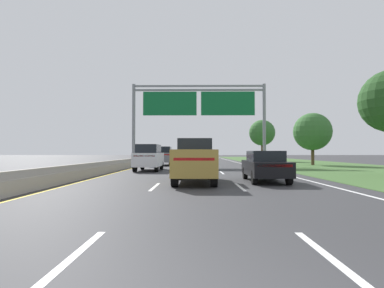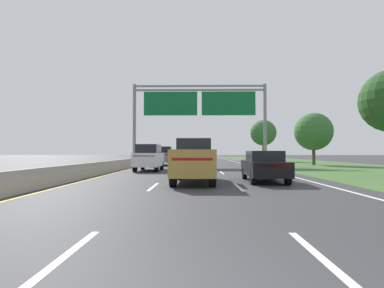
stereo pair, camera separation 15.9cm
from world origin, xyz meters
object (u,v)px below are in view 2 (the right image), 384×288
object	(u,v)px
pickup_truck_gold	(194,161)
car_grey_left_lane_suv	(164,156)
roadside_tree_far	(263,133)
overhead_sign_gantry	(199,107)
car_white_left_lane_suv	(149,157)
car_blue_left_lane_sedan	(175,156)
car_black_right_lane_sedan	(264,166)
roadside_tree_mid	(313,132)
car_red_centre_lane_sedan	(196,156)

from	to	relation	value
pickup_truck_gold	car_grey_left_lane_suv	distance (m)	20.06
pickup_truck_gold	roadside_tree_far	size ratio (longest dim) A/B	0.80
overhead_sign_gantry	car_white_left_lane_suv	xyz separation A→B (m)	(-4.13, -9.57, -5.44)
overhead_sign_gantry	roadside_tree_far	world-z (taller)	overhead_sign_gantry
car_grey_left_lane_suv	car_white_left_lane_suv	size ratio (longest dim) A/B	1.01
pickup_truck_gold	car_blue_left_lane_sedan	xyz separation A→B (m)	(-3.53, 35.64, -0.26)
car_black_right_lane_sedan	car_white_left_lane_suv	xyz separation A→B (m)	(-7.31, 8.93, 0.28)
car_grey_left_lane_suv	pickup_truck_gold	bearing A→B (deg)	-171.17
roadside_tree_mid	car_white_left_lane_suv	bearing A→B (deg)	-148.34
car_red_centre_lane_sedan	roadside_tree_mid	distance (m)	22.49
car_blue_left_lane_sedan	roadside_tree_mid	distance (m)	23.29
car_blue_left_lane_sedan	car_white_left_lane_suv	size ratio (longest dim) A/B	0.94
pickup_truck_gold	car_red_centre_lane_sedan	size ratio (longest dim) A/B	1.22
car_grey_left_lane_suv	roadside_tree_far	bearing A→B (deg)	-45.64
car_grey_left_lane_suv	car_white_left_lane_suv	world-z (taller)	same
car_grey_left_lane_suv	car_black_right_lane_sedan	world-z (taller)	car_grey_left_lane_suv
car_grey_left_lane_suv	car_black_right_lane_sedan	xyz separation A→B (m)	(7.20, -19.24, -0.28)
roadside_tree_far	overhead_sign_gantry	bearing A→B (deg)	-123.76
pickup_truck_gold	car_black_right_lane_sedan	bearing A→B (deg)	-81.66
car_blue_left_lane_sedan	roadside_tree_far	size ratio (longest dim) A/B	0.66
car_white_left_lane_suv	pickup_truck_gold	bearing A→B (deg)	-158.12
car_red_centre_lane_sedan	car_white_left_lane_suv	size ratio (longest dim) A/B	0.94
roadside_tree_far	car_red_centre_lane_sedan	bearing A→B (deg)	164.53
car_blue_left_lane_sedan	roadside_tree_far	bearing A→B (deg)	-95.02
pickup_truck_gold	car_grey_left_lane_suv	xyz separation A→B (m)	(-3.60, 19.74, 0.02)
roadside_tree_far	pickup_truck_gold	bearing A→B (deg)	-107.45
car_red_centre_lane_sedan	car_blue_left_lane_sedan	bearing A→B (deg)	122.50
car_blue_left_lane_sedan	car_red_centre_lane_sedan	size ratio (longest dim) A/B	1.00
car_blue_left_lane_sedan	car_white_left_lane_suv	xyz separation A→B (m)	(-0.19, -26.22, 0.28)
car_black_right_lane_sedan	car_white_left_lane_suv	world-z (taller)	car_white_left_lane_suv
car_grey_left_lane_suv	roadside_tree_far	xyz separation A→B (m)	(14.51, 14.95, 3.53)
car_red_centre_lane_sedan	car_white_left_lane_suv	distance (m)	28.54
car_red_centre_lane_sedan	roadside_tree_far	distance (m)	12.00
overhead_sign_gantry	car_blue_left_lane_sedan	world-z (taller)	overhead_sign_gantry
pickup_truck_gold	car_black_right_lane_sedan	distance (m)	3.64
car_red_centre_lane_sedan	pickup_truck_gold	bearing A→B (deg)	-178.43
pickup_truck_gold	car_black_right_lane_sedan	world-z (taller)	pickup_truck_gold
car_black_right_lane_sedan	roadside_tree_mid	xyz separation A→B (m)	(9.91, 19.55, 3.02)
car_black_right_lane_sedan	car_red_centre_lane_sedan	size ratio (longest dim) A/B	1.00
car_blue_left_lane_sedan	car_black_right_lane_sedan	world-z (taller)	same
car_white_left_lane_suv	roadside_tree_mid	distance (m)	20.41
roadside_tree_far	car_black_right_lane_sedan	bearing A→B (deg)	-102.07
car_grey_left_lane_suv	car_black_right_lane_sedan	distance (m)	20.55
pickup_truck_gold	car_red_centre_lane_sedan	distance (m)	37.73
car_grey_left_lane_suv	car_red_centre_lane_sedan	world-z (taller)	car_grey_left_lane_suv
car_grey_left_lane_suv	roadside_tree_mid	distance (m)	17.33
pickup_truck_gold	car_red_centre_lane_sedan	bearing A→B (deg)	0.62
car_blue_left_lane_sedan	pickup_truck_gold	bearing A→B (deg)	-175.59
pickup_truck_gold	roadside_tree_mid	bearing A→B (deg)	-33.45
car_blue_left_lane_sedan	car_red_centre_lane_sedan	bearing A→B (deg)	-60.21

